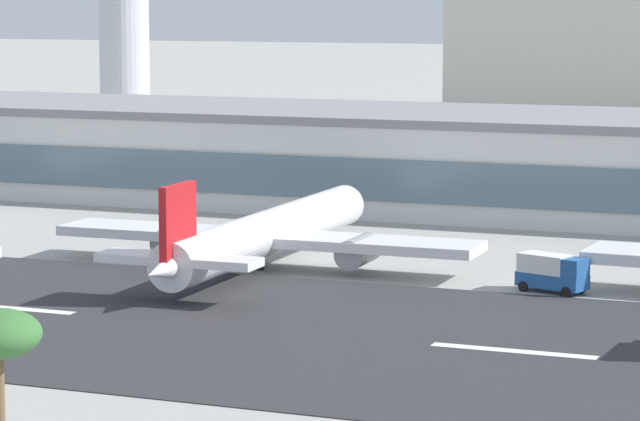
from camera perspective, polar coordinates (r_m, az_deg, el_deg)
name	(u,v)px	position (r m, az deg, el deg)	size (l,w,h in m)	color
runway_strip	(8,308)	(128.57, -11.28, -3.52)	(800.00, 42.32, 0.08)	#2D2D30
runway_centreline_dash_4	(8,308)	(128.58, -11.29, -3.50)	(12.00, 1.20, 0.01)	white
runway_centreline_dash_5	(513,351)	(111.84, 7.06, -5.10)	(12.00, 1.20, 0.01)	white
terminal_building	(427,158)	(187.54, 3.91, 1.90)	(178.44, 30.09, 11.47)	silver
airliner_red_tail_gate_1	(261,236)	(143.85, -2.16, -0.92)	(40.82, 47.25, 9.86)	white
service_box_truck_1	(552,272)	(134.12, 8.47, -2.23)	(6.45, 4.14, 3.25)	#23569E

